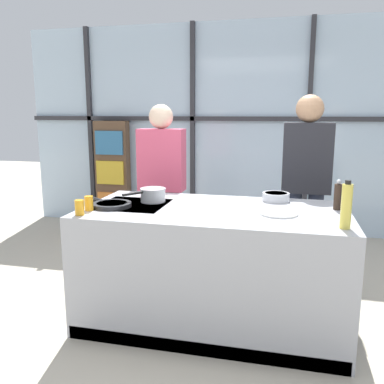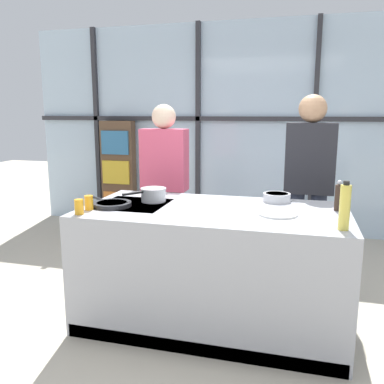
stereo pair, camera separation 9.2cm
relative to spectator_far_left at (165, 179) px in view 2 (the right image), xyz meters
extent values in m
plane|color=#BCB29E|center=(0.70, -0.92, -0.96)|extent=(18.00, 18.00, 0.00)
cube|color=silver|center=(0.70, 1.70, 0.44)|extent=(6.40, 0.04, 2.80)
cube|color=#2D2D33|center=(0.70, 1.65, 0.58)|extent=(6.40, 0.06, 0.06)
cube|color=#2D2D33|center=(-1.60, 1.65, 0.44)|extent=(0.06, 0.06, 2.80)
cube|color=#2D2D33|center=(-0.07, 1.65, 0.44)|extent=(0.06, 0.06, 2.80)
cube|color=#2D2D33|center=(1.47, 1.65, 0.44)|extent=(0.06, 0.06, 2.80)
cube|color=brown|center=(-1.22, 1.52, -0.21)|extent=(0.48, 0.16, 1.51)
cube|color=orange|center=(-1.22, 1.42, -0.63)|extent=(0.41, 0.03, 0.33)
cube|color=gold|center=(-1.22, 1.42, -0.18)|extent=(0.41, 0.03, 0.33)
cube|color=teal|center=(-1.22, 1.42, 0.24)|extent=(0.41, 0.03, 0.33)
cube|color=#A8AAB2|center=(0.70, -0.92, -0.51)|extent=(1.98, 1.02, 0.91)
cube|color=black|center=(0.05, -0.92, -0.06)|extent=(0.52, 0.52, 0.01)
cube|color=black|center=(0.70, -1.41, -0.91)|extent=(1.94, 0.03, 0.10)
cylinder|color=#38383D|center=(-0.08, -1.04, -0.06)|extent=(0.13, 0.13, 0.01)
cylinder|color=#38383D|center=(0.17, -1.04, -0.06)|extent=(0.13, 0.13, 0.01)
cylinder|color=#38383D|center=(-0.08, -0.79, -0.06)|extent=(0.13, 0.13, 0.01)
cylinder|color=#38383D|center=(0.17, -0.79, -0.06)|extent=(0.13, 0.13, 0.01)
cylinder|color=#47382D|center=(0.10, 0.00, -0.54)|extent=(0.15, 0.15, 0.85)
cylinder|color=#47382D|center=(-0.10, 0.00, -0.54)|extent=(0.15, 0.15, 0.85)
cube|color=#DB4C6B|center=(0.00, 0.00, 0.19)|extent=(0.46, 0.21, 0.61)
sphere|color=beige|center=(0.00, 0.00, 0.62)|extent=(0.24, 0.24, 0.24)
cylinder|color=#232838|center=(1.50, 0.00, -0.52)|extent=(0.14, 0.14, 0.89)
cylinder|color=#232838|center=(1.30, 0.00, -0.52)|extent=(0.14, 0.14, 0.89)
cube|color=#232328|center=(1.40, 0.00, 0.25)|extent=(0.44, 0.20, 0.64)
sphere|color=tan|center=(1.40, 0.00, 0.69)|extent=(0.25, 0.25, 0.25)
cylinder|color=#232326|center=(-0.08, -1.04, -0.04)|extent=(0.30, 0.30, 0.03)
cylinder|color=#B26B2D|center=(-0.08, -1.04, -0.02)|extent=(0.23, 0.23, 0.01)
cylinder|color=#232326|center=(-0.30, -0.89, -0.03)|extent=(0.21, 0.15, 0.02)
cylinder|color=silver|center=(0.17, -0.79, 0.00)|extent=(0.20, 0.20, 0.11)
cylinder|color=silver|center=(0.17, -0.79, 0.05)|extent=(0.21, 0.21, 0.01)
cylinder|color=black|center=(0.06, -0.94, 0.04)|extent=(0.12, 0.16, 0.02)
cylinder|color=white|center=(1.18, -0.98, -0.05)|extent=(0.27, 0.27, 0.01)
cylinder|color=silver|center=(1.14, -0.53, -0.02)|extent=(0.22, 0.22, 0.07)
cylinder|color=#4C4C51|center=(1.14, -0.53, 0.01)|extent=(0.18, 0.18, 0.01)
cylinder|color=#E0CC4C|center=(1.59, -1.26, 0.09)|extent=(0.07, 0.07, 0.28)
cylinder|color=black|center=(1.59, -1.26, 0.24)|extent=(0.04, 0.04, 0.02)
cylinder|color=#332319|center=(1.60, -0.74, 0.04)|extent=(0.06, 0.06, 0.19)
sphere|color=#B2B2B7|center=(1.60, -0.74, 0.16)|extent=(0.04, 0.04, 0.04)
cylinder|color=orange|center=(-0.19, -1.33, 0.00)|extent=(0.06, 0.06, 0.11)
cylinder|color=orange|center=(-0.19, -1.19, 0.00)|extent=(0.06, 0.06, 0.11)
camera|label=1|loc=(1.22, -3.86, 0.66)|focal=38.00mm
camera|label=2|loc=(1.31, -3.84, 0.66)|focal=38.00mm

